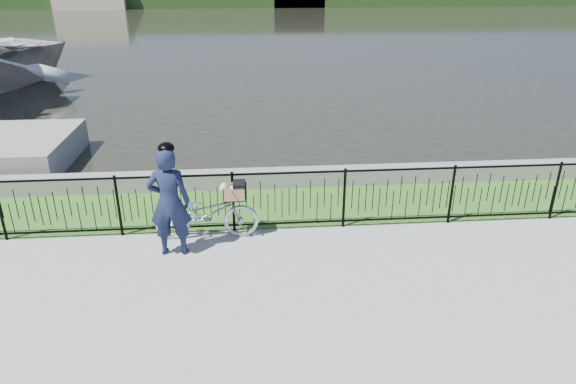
{
  "coord_description": "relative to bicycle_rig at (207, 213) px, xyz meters",
  "views": [
    {
      "loc": [
        -0.72,
        -6.73,
        4.41
      ],
      "look_at": [
        -0.07,
        1.0,
        1.0
      ],
      "focal_mm": 32.0,
      "sensor_mm": 36.0,
      "label": 1
    }
  ],
  "objects": [
    {
      "name": "ground",
      "position": [
        1.45,
        -1.4,
        -0.48
      ],
      "size": [
        120.0,
        120.0,
        0.0
      ],
      "primitive_type": "plane",
      "color": "gray",
      "rests_on": "ground"
    },
    {
      "name": "quay_wall",
      "position": [
        1.45,
        2.2,
        -0.28
      ],
      "size": [
        60.0,
        0.3,
        0.4
      ],
      "primitive_type": "cube",
      "color": "gray",
      "rests_on": "ground"
    },
    {
      "name": "grass_strip",
      "position": [
        1.45,
        1.2,
        -0.48
      ],
      "size": [
        60.0,
        2.0,
        0.01
      ],
      "primitive_type": "cube",
      "color": "#376720",
      "rests_on": "ground"
    },
    {
      "name": "water",
      "position": [
        1.45,
        31.6,
        -0.48
      ],
      "size": [
        120.0,
        120.0,
        0.0
      ],
      "primitive_type": "plane",
      "color": "black",
      "rests_on": "ground"
    },
    {
      "name": "cyclist",
      "position": [
        -0.55,
        -0.49,
        0.47
      ],
      "size": [
        0.68,
        0.45,
        1.93
      ],
      "color": "#151C39",
      "rests_on": "ground"
    },
    {
      "name": "fence",
      "position": [
        1.45,
        0.2,
        0.09
      ],
      "size": [
        14.0,
        0.06,
        1.15
      ],
      "primitive_type": null,
      "color": "black",
      "rests_on": "ground"
    },
    {
      "name": "bicycle_rig",
      "position": [
        0.0,
        0.0,
        0.0
      ],
      "size": [
        1.8,
        0.63,
        1.06
      ],
      "color": "silver",
      "rests_on": "ground"
    }
  ]
}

